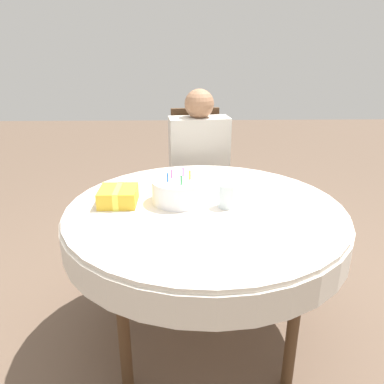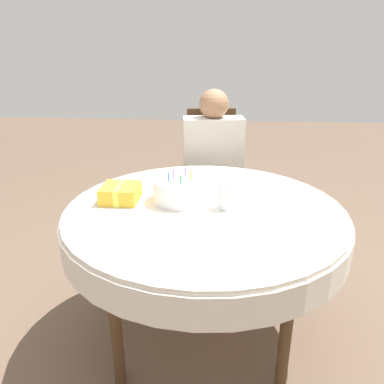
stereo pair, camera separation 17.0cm
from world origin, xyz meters
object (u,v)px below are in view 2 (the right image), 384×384
Objects in this scene: drinking_glass at (227,197)px; person at (213,158)px; gift_box at (121,193)px; chair at (211,177)px; birthday_cake at (180,190)px.

person is at bearing 95.51° from drinking_glass.
person reaches higher than gift_box.
chair is at bearing 90.00° from person.
person is 6.45× the size of gift_box.
chair is at bearing 66.88° from gift_box.
chair is 0.96m from birthday_cake.
birthday_cake is at bearing -104.55° from chair.
gift_box is at bearing -120.23° from chair.
chair is 1.02m from drinking_glass.
person is at bearing 63.96° from gift_box.
chair is at bearing 95.66° from drinking_glass.
birthday_cake is 0.23m from drinking_glass.
birthday_cake is 0.28m from gift_box.
drinking_glass is 0.62× the size of gift_box.
gift_box is at bearing -175.94° from birthday_cake.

